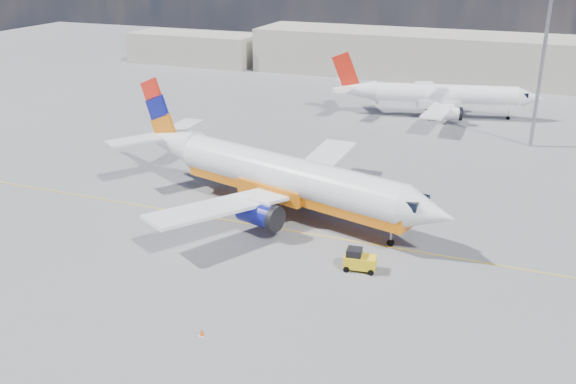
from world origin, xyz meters
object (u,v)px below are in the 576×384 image
at_px(traffic_cone, 202,332).
at_px(gse_tug, 359,260).
at_px(main_jet, 279,176).
at_px(second_jet, 439,96).

bearing_deg(traffic_cone, gse_tug, 60.64).
bearing_deg(gse_tug, traffic_cone, -125.92).
relative_size(main_jet, second_jet, 1.19).
bearing_deg(second_jet, traffic_cone, -107.27).
distance_m(second_jet, gse_tug, 48.45).
height_order(main_jet, gse_tug, main_jet).
bearing_deg(main_jet, gse_tug, -23.42).
bearing_deg(traffic_cone, main_jet, 98.55).
xyz_separation_m(main_jet, second_jet, (7.79, 40.27, -0.58)).
xyz_separation_m(main_jet, traffic_cone, (3.05, -20.29, -3.32)).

